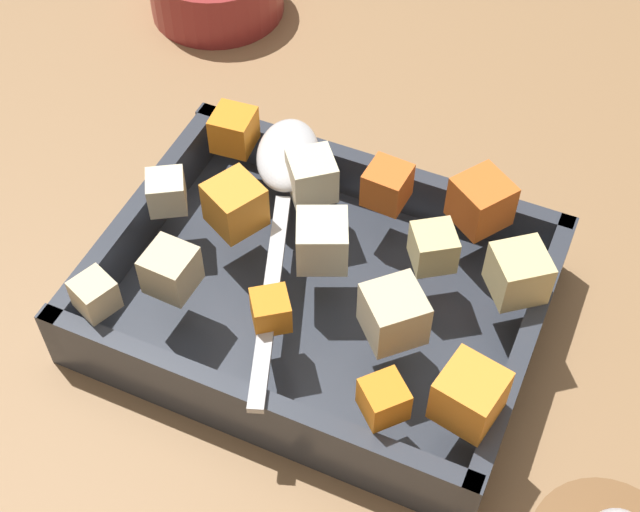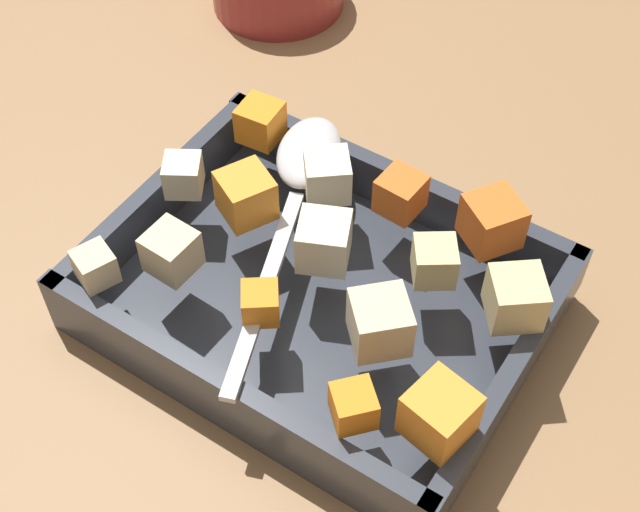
% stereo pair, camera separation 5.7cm
% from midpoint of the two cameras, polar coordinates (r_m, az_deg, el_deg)
% --- Properties ---
extents(ground_plane, '(4.00, 4.00, 0.00)m').
position_cam_midpoint_polar(ground_plane, '(0.63, -2.50, -3.23)').
color(ground_plane, '#936D47').
extents(baking_dish, '(0.29, 0.22, 0.05)m').
position_cam_midpoint_polar(baking_dish, '(0.61, -2.69, -2.90)').
color(baking_dish, '#333842').
rests_on(baking_dish, ground_plane).
extents(carrot_chunk_heap_side, '(0.04, 0.04, 0.03)m').
position_cam_midpoint_polar(carrot_chunk_heap_side, '(0.60, -8.13, 3.07)').
color(carrot_chunk_heap_side, orange).
rests_on(carrot_chunk_heap_side, baking_dish).
extents(carrot_chunk_under_handle, '(0.04, 0.04, 0.03)m').
position_cam_midpoint_polar(carrot_chunk_under_handle, '(0.51, 6.25, -8.96)').
color(carrot_chunk_under_handle, orange).
rests_on(carrot_chunk_under_handle, baking_dish).
extents(carrot_chunk_far_left, '(0.05, 0.05, 0.03)m').
position_cam_midpoint_polar(carrot_chunk_far_left, '(0.60, 7.49, 3.28)').
color(carrot_chunk_far_left, orange).
rests_on(carrot_chunk_far_left, baking_dish).
extents(carrot_chunk_rim_edge, '(0.03, 0.03, 0.02)m').
position_cam_midpoint_polar(carrot_chunk_rim_edge, '(0.55, -6.13, -3.63)').
color(carrot_chunk_rim_edge, orange).
rests_on(carrot_chunk_rim_edge, baking_dish).
extents(carrot_chunk_heap_top, '(0.03, 0.03, 0.03)m').
position_cam_midpoint_polar(carrot_chunk_heap_top, '(0.65, -8.00, 7.77)').
color(carrot_chunk_heap_top, orange).
rests_on(carrot_chunk_heap_top, baking_dish).
extents(carrot_chunk_near_right, '(0.03, 0.03, 0.03)m').
position_cam_midpoint_polar(carrot_chunk_near_right, '(0.61, 1.58, 4.35)').
color(carrot_chunk_near_right, orange).
rests_on(carrot_chunk_near_right, baking_dish).
extents(carrot_chunk_corner_se, '(0.03, 0.03, 0.02)m').
position_cam_midpoint_polar(carrot_chunk_corner_se, '(0.51, 0.82, -9.26)').
color(carrot_chunk_corner_se, orange).
rests_on(carrot_chunk_corner_se, baking_dish).
extents(potato_chunk_corner_sw, '(0.03, 0.03, 0.03)m').
position_cam_midpoint_polar(potato_chunk_corner_sw, '(0.62, -12.27, 3.90)').
color(potato_chunk_corner_sw, beige).
rests_on(potato_chunk_corner_sw, baking_dish).
extents(potato_chunk_mid_right, '(0.05, 0.05, 0.03)m').
position_cam_midpoint_polar(potato_chunk_mid_right, '(0.54, 1.65, -3.88)').
color(potato_chunk_mid_right, beige).
rests_on(potato_chunk_mid_right, baking_dish).
extents(potato_chunk_corner_nw, '(0.04, 0.04, 0.03)m').
position_cam_midpoint_polar(potato_chunk_corner_nw, '(0.57, -2.78, 0.86)').
color(potato_chunk_corner_nw, beige).
rests_on(potato_chunk_corner_nw, baking_dish).
extents(potato_chunk_near_left, '(0.05, 0.05, 0.03)m').
position_cam_midpoint_polar(potato_chunk_near_left, '(0.57, 9.64, -1.26)').
color(potato_chunk_near_left, '#E0CC89').
rests_on(potato_chunk_near_left, baking_dish).
extents(potato_chunk_front_center, '(0.03, 0.03, 0.03)m').
position_cam_midpoint_polar(potato_chunk_front_center, '(0.57, -12.26, -1.05)').
color(potato_chunk_front_center, beige).
rests_on(potato_chunk_front_center, baking_dish).
extents(potato_chunk_far_right, '(0.03, 0.03, 0.02)m').
position_cam_midpoint_polar(potato_chunk_far_right, '(0.58, -16.84, -2.53)').
color(potato_chunk_far_right, beige).
rests_on(potato_chunk_far_right, baking_dish).
extents(potato_chunk_near_spoon, '(0.04, 0.04, 0.03)m').
position_cam_midpoint_polar(potato_chunk_near_spoon, '(0.61, -3.20, 4.93)').
color(potato_chunk_near_spoon, beige).
rests_on(potato_chunk_near_spoon, baking_dish).
extents(potato_chunk_back_center, '(0.04, 0.04, 0.03)m').
position_cam_midpoint_polar(potato_chunk_back_center, '(0.58, 4.37, 0.38)').
color(potato_chunk_back_center, '#E0CC89').
rests_on(potato_chunk_back_center, baking_dish).
extents(serving_spoon, '(0.11, 0.23, 0.02)m').
position_cam_midpoint_polar(serving_spoon, '(0.63, -4.79, 5.33)').
color(serving_spoon, silver).
rests_on(serving_spoon, baking_dish).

